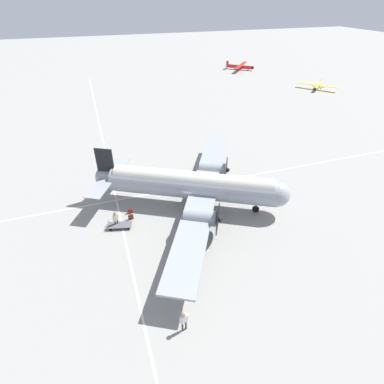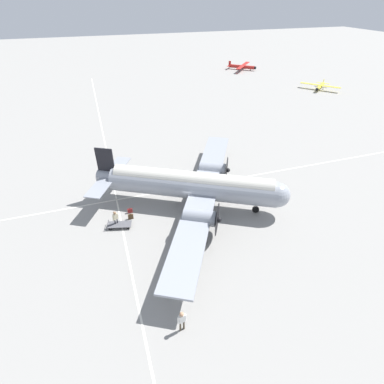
% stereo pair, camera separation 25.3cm
% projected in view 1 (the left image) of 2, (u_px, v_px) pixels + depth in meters
% --- Properties ---
extents(ground_plane, '(300.00, 300.00, 0.00)m').
position_uv_depth(ground_plane, '(192.00, 205.00, 31.58)').
color(ground_plane, gray).
extents(apron_line_eastwest, '(120.00, 0.16, 0.01)m').
position_uv_depth(apron_line_eastwest, '(182.00, 188.00, 34.28)').
color(apron_line_eastwest, silver).
rests_on(apron_line_eastwest, ground_plane).
extents(apron_line_northsouth, '(0.16, 120.00, 0.01)m').
position_uv_depth(apron_line_northsouth, '(121.00, 219.00, 29.58)').
color(apron_line_northsouth, silver).
rests_on(apron_line_northsouth, ground_plane).
extents(airliner_main, '(19.07, 24.15, 5.76)m').
position_uv_depth(airliner_main, '(196.00, 185.00, 30.11)').
color(airliner_main, '#9399A3').
rests_on(airliner_main, ground_plane).
extents(crew_foreground, '(0.62, 0.29, 1.83)m').
position_uv_depth(crew_foreground, '(184.00, 320.00, 19.36)').
color(crew_foreground, '#473D2D').
rests_on(crew_foreground, ground_plane).
extents(passenger_boarding, '(0.53, 0.34, 1.71)m').
position_uv_depth(passenger_boarding, '(116.00, 218.00, 28.14)').
color(passenger_boarding, '#2D2D33').
rests_on(passenger_boarding, ground_plane).
extents(suitcase_near_door, '(0.52, 0.16, 0.58)m').
position_uv_depth(suitcase_near_door, '(131.00, 217.00, 29.48)').
color(suitcase_near_door, '#47331E').
rests_on(suitcase_near_door, ground_plane).
extents(suitcase_upright_spare, '(0.51, 0.19, 0.51)m').
position_uv_depth(suitcase_upright_spare, '(130.00, 211.00, 30.31)').
color(suitcase_upright_spare, maroon).
rests_on(suitcase_upright_spare, ground_plane).
extents(baggage_cart, '(2.40, 1.52, 0.56)m').
position_uv_depth(baggage_cart, '(120.00, 225.00, 28.46)').
color(baggage_cart, '#56565B').
rests_on(baggage_cart, ground_plane).
extents(light_aircraft_distant, '(8.43, 9.02, 2.09)m').
position_uv_depth(light_aircraft_distant, '(240.00, 66.00, 85.08)').
color(light_aircraft_distant, '#B2231E').
rests_on(light_aircraft_distant, ground_plane).
extents(light_aircraft_taxiing, '(6.70, 7.36, 1.75)m').
position_uv_depth(light_aircraft_taxiing, '(318.00, 86.00, 68.07)').
color(light_aircraft_taxiing, yellow).
rests_on(light_aircraft_taxiing, ground_plane).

